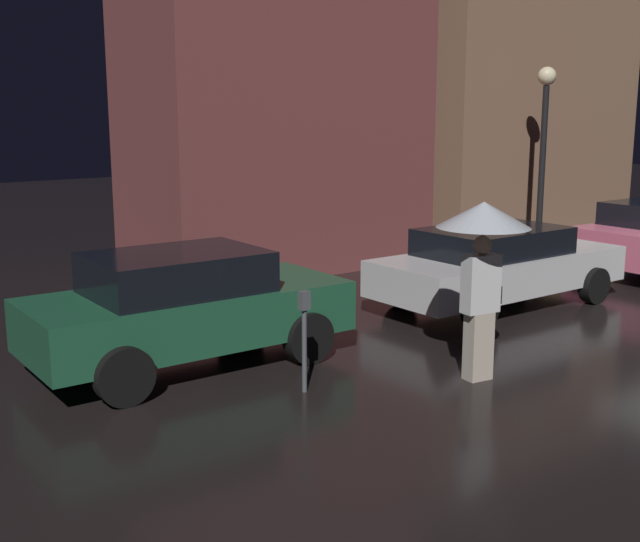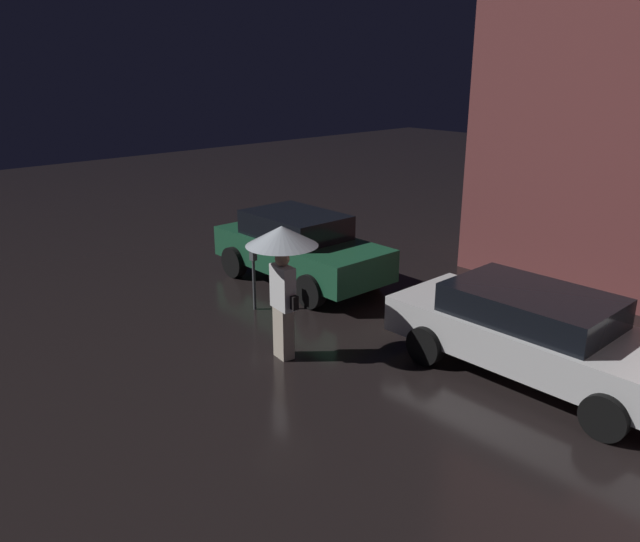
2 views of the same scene
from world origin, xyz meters
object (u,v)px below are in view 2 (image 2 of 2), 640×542
Objects in this scene: parking_meter at (254,272)px; parked_car_green at (299,246)px; pedestrian_with_umbrella at (282,254)px; parked_car_white at (537,333)px.

parked_car_green is at bearing 110.58° from parking_meter.
parked_car_green is at bearing -36.80° from pedestrian_with_umbrella.
parked_car_green is 0.90× the size of parked_car_white.
parked_car_white is (5.72, -0.23, -0.08)m from parked_car_green.
pedestrian_with_umbrella reaches higher than parking_meter.
parking_meter is at bearing -163.54° from parked_car_white.
parked_car_green is 1.83m from parking_meter.
parked_car_white is 2.09× the size of pedestrian_with_umbrella.
parked_car_white is 5.29m from parking_meter.
pedestrian_with_umbrella is at bearing -142.08° from parked_car_white.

